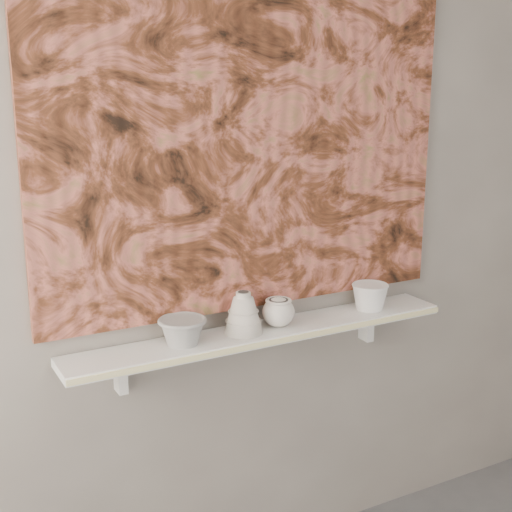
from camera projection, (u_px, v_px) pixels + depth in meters
wall_back at (250, 203)px, 2.41m from camera, size 3.60×0.00×3.60m
shelf at (264, 333)px, 2.44m from camera, size 1.40×0.18×0.03m
shelf_stripe at (277, 342)px, 2.36m from camera, size 1.40×0.01×0.02m
bracket_left at (120, 374)px, 2.28m from camera, size 0.03×0.06×0.12m
bracket_right at (366, 325)px, 2.74m from camera, size 0.03×0.06×0.12m
painting at (252, 147)px, 2.35m from camera, size 1.50×0.02×1.10m
house_motif at (361, 226)px, 2.63m from camera, size 0.09×0.00×0.08m
bowl_grey at (182, 331)px, 2.28m from camera, size 0.17×0.17×0.09m
cup_cream at (278, 312)px, 2.45m from camera, size 0.13×0.13×0.10m
bell_vessel at (243, 312)px, 2.38m from camera, size 0.14×0.14×0.14m
bowl_white at (370, 296)px, 2.63m from camera, size 0.16×0.16×0.10m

